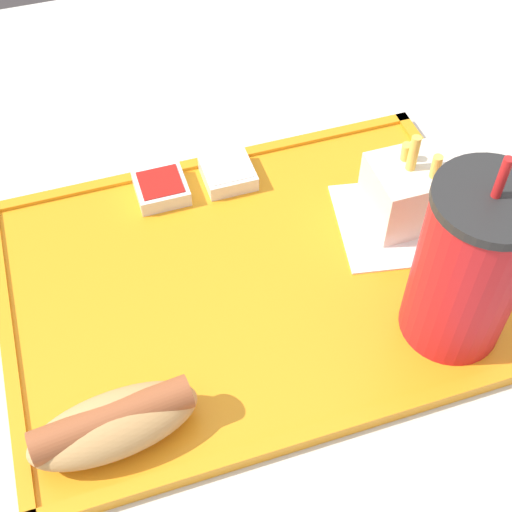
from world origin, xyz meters
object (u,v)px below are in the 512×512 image
at_px(fries_carton, 413,191).
at_px(sauce_cup_ketchup, 161,188).
at_px(soda_cup, 469,266).
at_px(sauce_cup_mayo, 228,173).
at_px(hot_dog_far, 114,424).

height_order(fries_carton, sauce_cup_ketchup, fries_carton).
distance_m(soda_cup, fries_carton, 0.14).
distance_m(fries_carton, sauce_cup_mayo, 0.19).
xyz_separation_m(hot_dog_far, fries_carton, (-0.32, -0.14, 0.01)).
bearing_deg(fries_carton, hot_dog_far, 24.53).
relative_size(hot_dog_far, sauce_cup_ketchup, 2.72).
distance_m(soda_cup, sauce_cup_mayo, 0.27).
bearing_deg(soda_cup, sauce_cup_ketchup, -48.89).
relative_size(fries_carton, sauce_cup_ketchup, 2.00).
bearing_deg(sauce_cup_mayo, sauce_cup_ketchup, -0.63).
bearing_deg(sauce_cup_ketchup, sauce_cup_mayo, 179.37).
height_order(soda_cup, fries_carton, soda_cup).
xyz_separation_m(soda_cup, hot_dog_far, (0.29, 0.02, -0.06)).
height_order(fries_carton, sauce_cup_mayo, fries_carton).
bearing_deg(soda_cup, hot_dog_far, 3.19).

